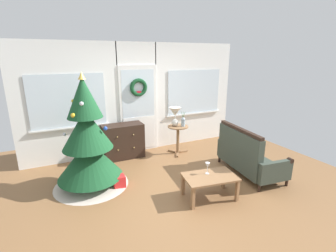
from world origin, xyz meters
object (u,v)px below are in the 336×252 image
dresser_cabinet (123,141)px  gift_box (119,181)px  settee_sofa (246,156)px  table_lamp (175,114)px  flower_vase (183,121)px  christmas_tree (88,145)px  side_table (178,134)px  wine_glass (208,166)px  coffee_table (210,179)px

dresser_cabinet → gift_box: bearing=-109.7°
settee_sofa → gift_box: settee_sofa is taller
gift_box → table_lamp: bearing=30.9°
dresser_cabinet → flower_vase: size_ratio=2.57×
flower_vase → christmas_tree: bearing=-165.1°
settee_sofa → side_table: (-0.71, 1.51, 0.11)m
wine_glass → flower_vase: bearing=73.4°
side_table → dresser_cabinet: bearing=164.6°
side_table → wine_glass: (-0.42, -1.82, 0.05)m
christmas_tree → dresser_cabinet: bearing=48.1°
dresser_cabinet → wine_glass: 2.31m
settee_sofa → flower_vase: (-0.61, 1.45, 0.42)m
dresser_cabinet → table_lamp: (1.16, -0.30, 0.57)m
settee_sofa → wine_glass: (-1.13, -0.31, 0.16)m
flower_vase → side_table: bearing=149.0°
flower_vase → coffee_table: size_ratio=0.38×
dresser_cabinet → flower_vase: bearing=-16.7°
gift_box → coffee_table: bearing=-38.4°
gift_box → dresser_cabinet: bearing=70.3°
christmas_tree → coffee_table: (1.68, -1.26, -0.43)m
gift_box → wine_glass: bearing=-35.6°
side_table → table_lamp: bearing=146.3°
settee_sofa → side_table: settee_sofa is taller
side_table → table_lamp: size_ratio=1.54×
settee_sofa → side_table: 1.67m
coffee_table → wine_glass: 0.22m
table_lamp → flower_vase: 0.25m
side_table → flower_vase: (0.10, -0.06, 0.31)m
flower_vase → gift_box: (-1.78, -0.87, -0.69)m
side_table → table_lamp: (-0.06, 0.04, 0.48)m
christmas_tree → flower_vase: size_ratio=5.74×
christmas_tree → wine_glass: size_ratio=10.30×
settee_sofa → dresser_cabinet: bearing=136.3°
flower_vase → wine_glass: bearing=-106.6°
table_lamp → flower_vase: (0.16, -0.10, -0.17)m
wine_glass → gift_box: 1.60m
christmas_tree → side_table: christmas_tree is taller
christmas_tree → flower_vase: 2.28m
side_table → coffee_table: size_ratio=0.74×
settee_sofa → wine_glass: size_ratio=7.64×
settee_sofa → flower_vase: flower_vase is taller
dresser_cabinet → side_table: bearing=-15.4°
dresser_cabinet → table_lamp: size_ratio=2.05×
dresser_cabinet → side_table: size_ratio=1.33×
side_table → flower_vase: flower_vase is taller
dresser_cabinet → coffee_table: size_ratio=0.99×
dresser_cabinet → table_lamp: table_lamp is taller
side_table → gift_box: 1.95m
christmas_tree → gift_box: 0.84m
christmas_tree → gift_box: size_ratio=9.63×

